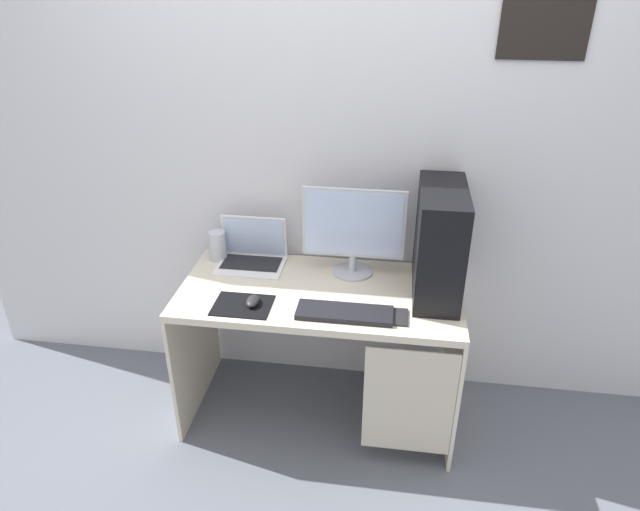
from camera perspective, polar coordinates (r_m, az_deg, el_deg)
ground_plane at (r=3.10m, az=0.00°, el=-15.29°), size 8.00×8.00×0.00m
wall_back at (r=2.74m, az=1.14°, el=10.52°), size 4.00×0.05×2.60m
desk at (r=2.72m, az=0.31°, el=-6.44°), size 1.32×0.65×0.74m
pc_tower at (r=2.57m, az=11.99°, el=1.31°), size 0.20×0.47×0.51m
monitor at (r=2.67m, az=3.41°, el=2.53°), size 0.49×0.20×0.44m
laptop at (r=2.86m, az=-6.91°, el=0.03°), size 0.33×0.24×0.24m
speaker at (r=2.92m, az=-10.31°, el=0.98°), size 0.09×0.09×0.15m
keyboard at (r=2.46m, az=2.50°, el=-5.82°), size 0.42×0.14×0.02m
mousepad at (r=2.55m, az=-7.85°, el=-5.01°), size 0.26×0.20×0.00m
mouse_left at (r=2.53m, az=-6.83°, el=-4.61°), size 0.06×0.10×0.03m
cell_phone at (r=2.47m, az=8.09°, el=-6.19°), size 0.07×0.13×0.01m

